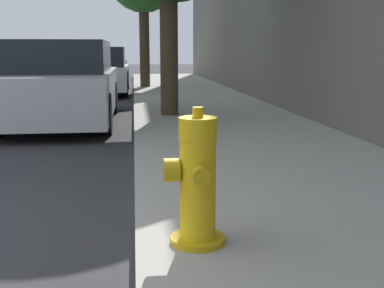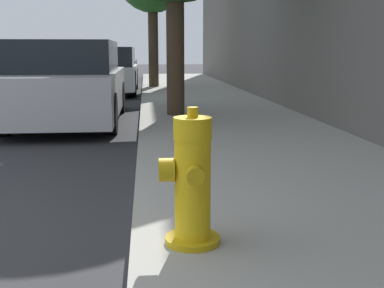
% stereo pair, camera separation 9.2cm
% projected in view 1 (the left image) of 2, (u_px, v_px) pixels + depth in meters
% --- Properties ---
extents(sidewalk_slab, '(2.81, 40.00, 0.13)m').
position_uv_depth(sidewalk_slab, '(354.00, 232.00, 3.11)').
color(sidewalk_slab, '#99968E').
rests_on(sidewalk_slab, ground_plane).
extents(fire_hydrant, '(0.35, 0.35, 0.79)m').
position_uv_depth(fire_hydrant, '(197.00, 183.00, 2.71)').
color(fire_hydrant, '#C39C11').
rests_on(fire_hydrant, sidewalk_slab).
extents(parked_car_near, '(1.74, 4.11, 1.37)m').
position_uv_depth(parked_car_near, '(62.00, 84.00, 8.04)').
color(parked_car_near, '#B7B7BC').
rests_on(parked_car_near, ground_plane).
extents(parked_car_mid, '(1.78, 4.35, 1.31)m').
position_uv_depth(parked_car_mid, '(97.00, 71.00, 13.73)').
color(parked_car_mid, silver).
rests_on(parked_car_mid, ground_plane).
extents(parked_car_far, '(1.72, 4.39, 1.32)m').
position_uv_depth(parked_car_far, '(106.00, 64.00, 20.03)').
color(parked_car_far, black).
rests_on(parked_car_far, ground_plane).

